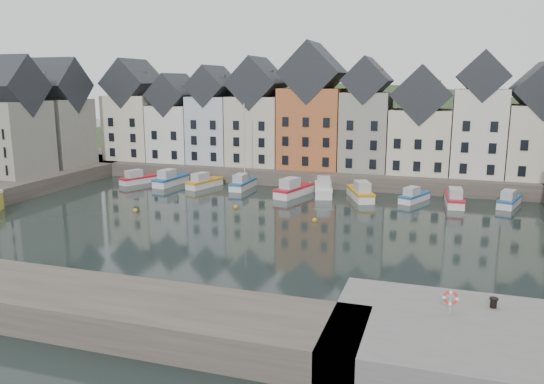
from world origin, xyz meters
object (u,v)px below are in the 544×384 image
at_px(boat_a, 138,179).
at_px(mooring_bollard, 494,302).
at_px(boat_d, 243,183).
at_px(life_ring_post, 450,298).

height_order(boat_a, mooring_bollard, mooring_bollard).
height_order(boat_a, boat_d, boat_d).
relative_size(mooring_bollard, life_ring_post, 0.43).
height_order(mooring_bollard, life_ring_post, life_ring_post).
bearing_deg(life_ring_post, boat_d, 125.06).
bearing_deg(mooring_bollard, boat_d, 128.48).
bearing_deg(boat_d, boat_a, -175.62).
bearing_deg(mooring_bollard, boat_a, 141.60).
bearing_deg(boat_a, life_ring_post, -16.54).
height_order(boat_d, mooring_bollard, boat_d).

